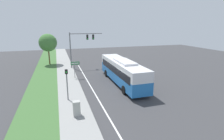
% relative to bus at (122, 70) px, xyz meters
% --- Properties ---
extents(ground_plane, '(80.00, 80.00, 0.00)m').
position_rel_bus_xyz_m(ground_plane, '(-0.67, -2.52, -1.78)').
color(ground_plane, '#38383A').
extents(sidewalk, '(2.80, 80.00, 0.12)m').
position_rel_bus_xyz_m(sidewalk, '(-6.87, -2.52, -1.72)').
color(sidewalk, gray).
rests_on(sidewalk, ground_plane).
extents(grass_verge, '(3.60, 80.00, 0.10)m').
position_rel_bus_xyz_m(grass_verge, '(-10.07, -2.52, -1.73)').
color(grass_verge, '#3D6633').
rests_on(grass_verge, ground_plane).
extents(lane_divider_near, '(0.14, 30.00, 0.01)m').
position_rel_bus_xyz_m(lane_divider_near, '(-4.27, -2.52, -1.78)').
color(lane_divider_near, silver).
rests_on(lane_divider_near, ground_plane).
extents(bus, '(2.59, 11.90, 3.24)m').
position_rel_bus_xyz_m(bus, '(0.00, 0.00, 0.00)').
color(bus, '#236BB7').
rests_on(bus, ground_plane).
extents(signal_gantry, '(5.85, 0.41, 6.34)m').
position_rel_bus_xyz_m(signal_gantry, '(-3.97, 10.63, 2.73)').
color(signal_gantry, slate).
rests_on(signal_gantry, ground_plane).
extents(pedestrian_signal, '(0.28, 0.34, 3.32)m').
position_rel_bus_xyz_m(pedestrian_signal, '(-7.29, -3.60, 0.46)').
color(pedestrian_signal, slate).
rests_on(pedestrian_signal, ground_plane).
extents(street_sign, '(1.27, 0.08, 2.50)m').
position_rel_bus_xyz_m(street_sign, '(-5.72, 4.19, -0.02)').
color(street_sign, slate).
rests_on(street_sign, ground_plane).
extents(utility_cabinet, '(0.60, 0.48, 1.29)m').
position_rel_bus_xyz_m(utility_cabinet, '(-6.81, -7.14, -1.02)').
color(utility_cabinet, '#A8A8A3').
rests_on(utility_cabinet, sidewalk).
extents(roadside_tree, '(3.37, 3.37, 5.88)m').
position_rel_bus_xyz_m(roadside_tree, '(-9.54, 14.94, 2.50)').
color(roadside_tree, brown).
rests_on(roadside_tree, grass_verge).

